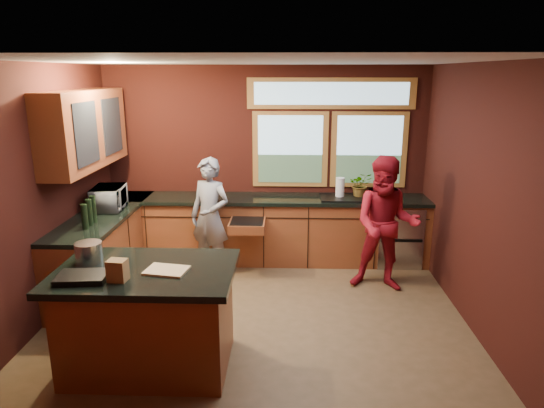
# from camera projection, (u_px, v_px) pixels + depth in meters

# --- Properties ---
(floor) EXTENTS (4.50, 4.50, 0.00)m
(floor) POSITION_uv_depth(u_px,v_px,m) (257.00, 318.00, 5.30)
(floor) COLOR brown
(floor) RESTS_ON ground
(room_shell) EXTENTS (4.52, 4.02, 2.71)m
(room_shell) POSITION_uv_depth(u_px,v_px,m) (202.00, 150.00, 5.17)
(room_shell) COLOR black
(room_shell) RESTS_ON ground
(back_counter) EXTENTS (4.50, 0.64, 0.93)m
(back_counter) POSITION_uv_depth(u_px,v_px,m) (279.00, 229.00, 6.81)
(back_counter) COLOR brown
(back_counter) RESTS_ON floor
(left_counter) EXTENTS (0.64, 2.30, 0.93)m
(left_counter) POSITION_uv_depth(u_px,v_px,m) (106.00, 248.00, 6.07)
(left_counter) COLOR brown
(left_counter) RESTS_ON floor
(island) EXTENTS (1.55, 1.05, 0.95)m
(island) POSITION_uv_depth(u_px,v_px,m) (149.00, 317.00, 4.33)
(island) COLOR brown
(island) RESTS_ON floor
(person_grey) EXTENTS (0.67, 0.57, 1.55)m
(person_grey) POSITION_uv_depth(u_px,v_px,m) (210.00, 217.00, 6.33)
(person_grey) COLOR slate
(person_grey) RESTS_ON floor
(person_red) EXTENTS (0.92, 0.78, 1.66)m
(person_red) POSITION_uv_depth(u_px,v_px,m) (386.00, 224.00, 5.82)
(person_red) COLOR maroon
(person_red) RESTS_ON floor
(microwave) EXTENTS (0.41, 0.56, 0.29)m
(microwave) POSITION_uv_depth(u_px,v_px,m) (109.00, 198.00, 6.07)
(microwave) COLOR #999999
(microwave) RESTS_ON left_counter
(potted_plant) EXTENTS (0.31, 0.27, 0.35)m
(potted_plant) POSITION_uv_depth(u_px,v_px,m) (361.00, 185.00, 6.66)
(potted_plant) COLOR #999999
(potted_plant) RESTS_ON back_counter
(paper_towel) EXTENTS (0.12, 0.12, 0.28)m
(paper_towel) POSITION_uv_depth(u_px,v_px,m) (340.00, 188.00, 6.63)
(paper_towel) COLOR silver
(paper_towel) RESTS_ON back_counter
(cutting_board) EXTENTS (0.39, 0.31, 0.02)m
(cutting_board) POSITION_uv_depth(u_px,v_px,m) (167.00, 270.00, 4.15)
(cutting_board) COLOR tan
(cutting_board) RESTS_ON island
(stock_pot) EXTENTS (0.24, 0.24, 0.18)m
(stock_pot) POSITION_uv_depth(u_px,v_px,m) (89.00, 252.00, 4.35)
(stock_pot) COLOR silver
(stock_pot) RESTS_ON island
(paper_bag) EXTENTS (0.16, 0.14, 0.18)m
(paper_bag) POSITION_uv_depth(u_px,v_px,m) (118.00, 270.00, 3.95)
(paper_bag) COLOR brown
(paper_bag) RESTS_ON island
(black_tray) EXTENTS (0.43, 0.32, 0.05)m
(black_tray) POSITION_uv_depth(u_px,v_px,m) (82.00, 277.00, 3.98)
(black_tray) COLOR black
(black_tray) RESTS_ON island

